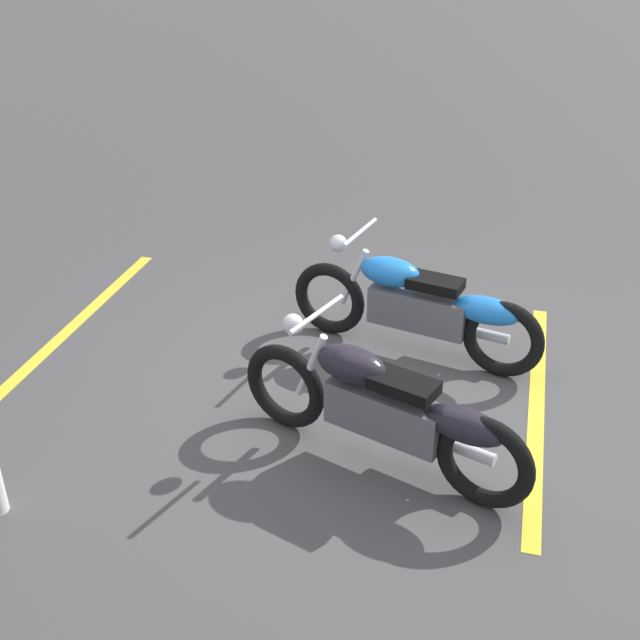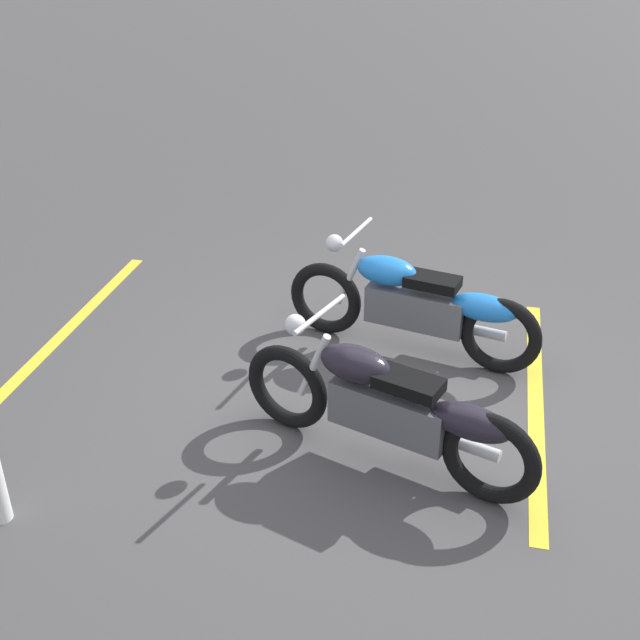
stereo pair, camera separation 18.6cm
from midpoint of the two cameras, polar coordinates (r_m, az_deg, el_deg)
ground_plane at (r=6.32m, az=4.05°, el=-5.60°), size 60.00×60.00×0.00m
motorcycle_bright_foreground at (r=6.71m, az=6.13°, el=1.11°), size 2.19×0.77×1.04m
motorcycle_dark_foreground at (r=5.42m, az=4.08°, el=-6.24°), size 2.12×0.93×1.04m
parking_stripe_near at (r=6.47m, az=14.31°, el=-5.65°), size 0.24×3.20×0.01m
parking_stripe_mid at (r=7.57m, az=-18.45°, el=-0.87°), size 0.24×3.20×0.01m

